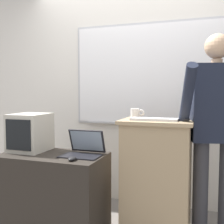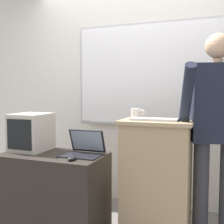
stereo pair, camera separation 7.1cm
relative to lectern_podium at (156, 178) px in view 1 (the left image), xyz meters
name	(u,v)px [view 1 (the left image)]	position (x,y,z in m)	size (l,w,h in m)	color
back_wall	(138,78)	(-0.36, 0.76, 0.92)	(6.40, 0.17, 2.89)	silver
lectern_podium	(156,178)	(0.00, 0.00, 0.00)	(0.62, 0.46, 1.05)	tan
side_desk	(53,193)	(-0.92, -0.22, -0.17)	(0.95, 0.53, 0.72)	#28231E
person_presenter	(215,123)	(0.48, 0.08, 0.50)	(0.57, 0.63, 1.78)	#333338
laptop	(84,147)	(-0.64, -0.14, 0.27)	(0.35, 0.30, 0.22)	black
wireless_keyboard	(154,119)	(-0.02, -0.06, 0.53)	(0.40, 0.14, 0.02)	silver
computer_mouse_by_laptop	(72,159)	(-0.64, -0.38, 0.21)	(0.06, 0.10, 0.03)	black
computer_mouse_by_keyboard	(186,119)	(0.25, -0.04, 0.54)	(0.06, 0.10, 0.03)	black
crt_monitor	(30,132)	(-1.20, -0.15, 0.38)	(0.32, 0.37, 0.36)	#BCB7A8
coffee_mug	(136,113)	(-0.23, 0.16, 0.56)	(0.13, 0.08, 0.09)	silver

